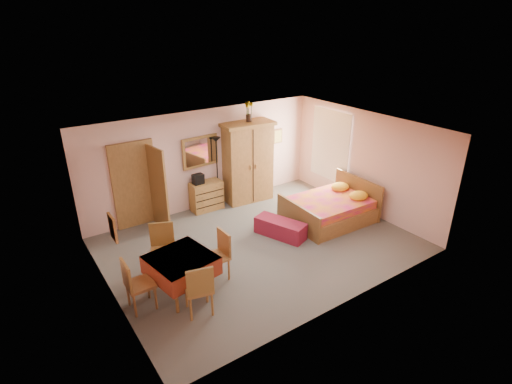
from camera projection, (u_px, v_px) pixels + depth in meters
floor at (260, 244)px, 8.99m from camera, size 6.50×6.50×0.00m
ceiling at (260, 132)px, 7.94m from camera, size 6.50×6.50×0.00m
wall_back at (205, 159)px, 10.35m from camera, size 6.50×0.10×2.60m
wall_front at (347, 242)px, 6.58m from camera, size 6.50×0.10×2.60m
wall_left at (104, 235)px, 6.78m from camera, size 0.10×5.00×2.60m
wall_right at (365, 162)px, 10.15m from camera, size 0.10×5.00×2.60m
doorway at (135, 186)px, 9.45m from camera, size 1.06×0.12×2.15m
window at (331, 145)px, 10.97m from camera, size 0.08×1.40×1.95m
picture_left at (113, 228)px, 6.18m from camera, size 0.04×0.32×0.42m
picture_back at (278, 136)px, 11.44m from camera, size 0.30×0.04×0.40m
chest_of_drawers at (207, 196)px, 10.46m from camera, size 0.83×0.42×0.78m
wall_mirror at (200, 152)px, 10.15m from camera, size 1.02×0.13×0.80m
stereo at (198, 179)px, 10.15m from camera, size 0.29×0.22×0.26m
floor_lamp at (217, 172)px, 10.51m from camera, size 0.32×0.32×1.88m
wardrobe at (248, 162)px, 10.76m from camera, size 1.45×0.84×2.19m
sunflower_vase at (249, 112)px, 10.26m from camera, size 0.22×0.22×0.53m
bed at (329, 203)px, 9.87m from camera, size 2.10×1.68×0.94m
bench at (280, 228)px, 9.25m from camera, size 0.84×1.28×0.40m
dining_table at (182, 275)px, 7.27m from camera, size 1.22×1.22×0.77m
chair_south at (198, 287)px, 6.75m from camera, size 0.55×0.55×1.00m
chair_north at (163, 251)px, 7.77m from camera, size 0.62×0.62×1.03m
chair_west at (140, 284)px, 6.85m from camera, size 0.46×0.46×0.99m
chair_east at (215, 257)px, 7.62m from camera, size 0.46×0.46×0.99m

